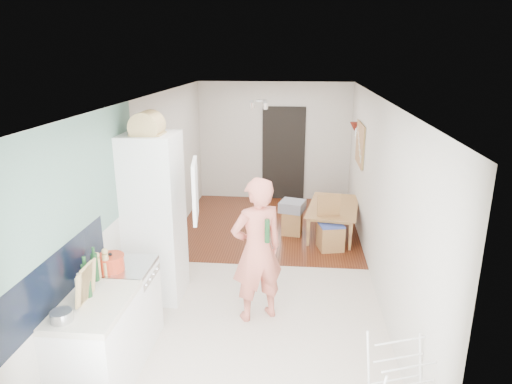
% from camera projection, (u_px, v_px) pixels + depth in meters
% --- Properties ---
extents(room_shell, '(3.20, 7.00, 2.50)m').
position_uv_depth(room_shell, '(260.00, 190.00, 6.32)').
color(room_shell, beige).
rests_on(room_shell, ground).
extents(floor, '(3.20, 7.00, 0.01)m').
position_uv_depth(floor, '(260.00, 271.00, 6.69)').
color(floor, beige).
rests_on(floor, ground).
extents(wood_floor_overlay, '(3.20, 3.30, 0.01)m').
position_uv_depth(wood_floor_overlay, '(268.00, 225.00, 8.45)').
color(wood_floor_overlay, '#5F2813').
rests_on(wood_floor_overlay, room_shell).
extents(sage_wall_panel, '(0.02, 3.00, 1.30)m').
position_uv_depth(sage_wall_panel, '(78.00, 186.00, 4.39)').
color(sage_wall_panel, slate).
rests_on(sage_wall_panel, room_shell).
extents(tile_splashback, '(0.02, 1.90, 0.50)m').
position_uv_depth(tile_splashback, '(59.00, 278.00, 4.07)').
color(tile_splashback, black).
rests_on(tile_splashback, room_shell).
extents(doorway_recess, '(0.90, 0.04, 2.00)m').
position_uv_depth(doorway_recess, '(284.00, 154.00, 9.69)').
color(doorway_recess, black).
rests_on(doorway_recess, room_shell).
extents(base_cabinet, '(0.60, 0.90, 0.86)m').
position_uv_depth(base_cabinet, '(98.00, 349.00, 4.26)').
color(base_cabinet, white).
rests_on(base_cabinet, room_shell).
extents(worktop, '(0.62, 0.92, 0.06)m').
position_uv_depth(worktop, '(92.00, 305.00, 4.12)').
color(worktop, beige).
rests_on(worktop, room_shell).
extents(range_cooker, '(0.60, 0.60, 0.88)m').
position_uv_depth(range_cooker, '(127.00, 305.00, 4.97)').
color(range_cooker, white).
rests_on(range_cooker, room_shell).
extents(cooker_top, '(0.60, 0.60, 0.04)m').
position_uv_depth(cooker_top, '(123.00, 267.00, 4.83)').
color(cooker_top, '#B6B6B8').
rests_on(cooker_top, room_shell).
extents(fridge_housing, '(0.66, 0.66, 2.15)m').
position_uv_depth(fridge_housing, '(154.00, 218.00, 5.75)').
color(fridge_housing, white).
rests_on(fridge_housing, room_shell).
extents(fridge_door, '(0.14, 0.56, 0.70)m').
position_uv_depth(fridge_door, '(195.00, 190.00, 5.27)').
color(fridge_door, white).
rests_on(fridge_door, room_shell).
extents(fridge_interior, '(0.02, 0.52, 0.66)m').
position_uv_depth(fridge_interior, '(176.00, 183.00, 5.58)').
color(fridge_interior, white).
rests_on(fridge_interior, room_shell).
extents(pinboard, '(0.03, 0.90, 0.70)m').
position_uv_depth(pinboard, '(360.00, 144.00, 7.90)').
color(pinboard, tan).
rests_on(pinboard, room_shell).
extents(pinboard_frame, '(0.00, 0.94, 0.74)m').
position_uv_depth(pinboard_frame, '(359.00, 144.00, 7.90)').
color(pinboard_frame, '#AE7D3E').
rests_on(pinboard_frame, room_shell).
extents(wall_sconce, '(0.18, 0.18, 0.16)m').
position_uv_depth(wall_sconce, '(355.00, 127.00, 8.46)').
color(wall_sconce, maroon).
rests_on(wall_sconce, room_shell).
extents(person, '(0.90, 0.80, 2.07)m').
position_uv_depth(person, '(257.00, 238.00, 5.25)').
color(person, '#D36D5B').
rests_on(person, floor).
extents(dining_table, '(0.88, 1.35, 0.44)m').
position_uv_depth(dining_table, '(334.00, 222.00, 8.00)').
color(dining_table, '#AE7D3E').
rests_on(dining_table, floor).
extents(dining_chair, '(0.45, 0.45, 0.89)m').
position_uv_depth(dining_chair, '(331.00, 224.00, 7.30)').
color(dining_chair, '#AE7D3E').
rests_on(dining_chair, floor).
extents(stool, '(0.37, 0.37, 0.43)m').
position_uv_depth(stool, '(292.00, 223.00, 7.99)').
color(stool, '#AE7D3E').
rests_on(stool, floor).
extents(grey_drape, '(0.49, 0.49, 0.18)m').
position_uv_depth(grey_drape, '(292.00, 206.00, 7.90)').
color(grey_drape, gray).
rests_on(grey_drape, stool).
extents(bread_bin, '(0.41, 0.39, 0.20)m').
position_uv_depth(bread_bin, '(147.00, 126.00, 5.34)').
color(bread_bin, tan).
rests_on(bread_bin, fridge_housing).
extents(red_casserole, '(0.31, 0.31, 0.16)m').
position_uv_depth(red_casserole, '(111.00, 263.00, 4.70)').
color(red_casserole, red).
rests_on(red_casserole, cooker_top).
extents(steel_pan, '(0.22, 0.22, 0.09)m').
position_uv_depth(steel_pan, '(62.00, 316.00, 3.82)').
color(steel_pan, '#B6B6B8').
rests_on(steel_pan, worktop).
extents(held_bottle, '(0.06, 0.06, 0.27)m').
position_uv_depth(held_bottle, '(267.00, 231.00, 5.04)').
color(held_bottle, '#18401E').
rests_on(held_bottle, person).
extents(bottle_a, '(0.08, 0.08, 0.32)m').
position_uv_depth(bottle_a, '(87.00, 281.00, 4.16)').
color(bottle_a, '#18401E').
rests_on(bottle_a, worktop).
extents(bottle_b, '(0.07, 0.07, 0.29)m').
position_uv_depth(bottle_b, '(95.00, 267.00, 4.47)').
color(bottle_b, '#18401E').
rests_on(bottle_b, worktop).
extents(bottle_c, '(0.10, 0.10, 0.21)m').
position_uv_depth(bottle_c, '(81.00, 289.00, 4.14)').
color(bottle_c, silver).
rests_on(bottle_c, worktop).
extents(pepper_mill_front, '(0.07, 0.07, 0.21)m').
position_uv_depth(pepper_mill_front, '(98.00, 268.00, 4.53)').
color(pepper_mill_front, tan).
rests_on(pepper_mill_front, worktop).
extents(pepper_mill_back, '(0.07, 0.07, 0.23)m').
position_uv_depth(pepper_mill_back, '(106.00, 265.00, 4.59)').
color(pepper_mill_back, tan).
rests_on(pepper_mill_back, worktop).
extents(chopping_boards, '(0.07, 0.27, 0.36)m').
position_uv_depth(chopping_boards, '(86.00, 283.00, 4.08)').
color(chopping_boards, tan).
rests_on(chopping_boards, worktop).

